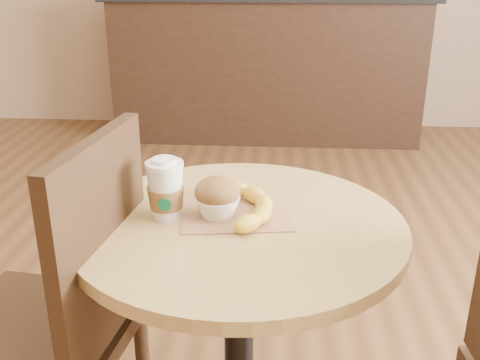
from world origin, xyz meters
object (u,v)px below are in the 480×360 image
Objects in this scene: chair_left at (60,319)px; muffin at (217,198)px; coffee_cup at (166,191)px; banana at (237,204)px; cafe_table at (239,300)px.

chair_left is 9.41× the size of muffin.
coffee_cup reaches higher than muffin.
coffee_cup is (0.24, 0.08, 0.28)m from chair_left.
chair_left is at bearing 176.13° from banana.
muffin reaches higher than banana.
muffin is (-0.05, 0.01, 0.25)m from cafe_table.
cafe_table is 0.23m from banana.
coffee_cup reaches higher than cafe_table.
muffin reaches higher than cafe_table.
muffin is at bearing 112.63° from chair_left.
muffin is (0.11, 0.01, -0.01)m from coffee_cup.
cafe_table is 0.31m from coffee_cup.
muffin is 0.05m from banana.
coffee_cup is 0.16m from banana.
banana is (0.04, 0.02, -0.03)m from muffin.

